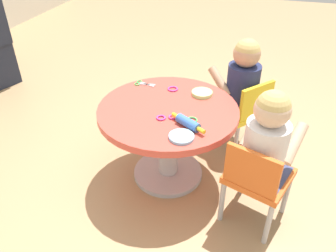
{
  "coord_description": "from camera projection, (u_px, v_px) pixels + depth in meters",
  "views": [
    {
      "loc": [
        -1.58,
        -0.45,
        1.48
      ],
      "look_at": [
        0.0,
        0.0,
        0.38
      ],
      "focal_mm": 35.82,
      "sensor_mm": 36.0,
      "label": 1
    }
  ],
  "objects": [
    {
      "name": "cookie_cutter_3",
      "position": [
        173.0,
        89.0,
        2.09
      ],
      "size": [
        0.07,
        0.07,
        0.01
      ],
      "primitive_type": "torus",
      "color": "#D83FA5",
      "rests_on": "craft_table"
    },
    {
      "name": "playdough_blob_1",
      "position": [
        181.0,
        137.0,
        1.66
      ],
      "size": [
        0.13,
        0.13,
        0.02
      ],
      "primitive_type": "cylinder",
      "color": "#8CCCF2",
      "rests_on": "craft_table"
    },
    {
      "name": "cookie_cutter_1",
      "position": [
        161.0,
        118.0,
        1.81
      ],
      "size": [
        0.05,
        0.05,
        0.01
      ],
      "primitive_type": "torus",
      "color": "#D83FA5",
      "rests_on": "craft_table"
    },
    {
      "name": "craft_scissors",
      "position": [
        142.0,
        84.0,
        2.15
      ],
      "size": [
        0.08,
        0.14,
        0.01
      ],
      "color": "silver",
      "rests_on": "craft_table"
    },
    {
      "name": "child_chair_right",
      "position": [
        243.0,
        110.0,
        2.26
      ],
      "size": [
        0.42,
        0.42,
        0.54
      ],
      "color": "#B7B7BC",
      "rests_on": "ground"
    },
    {
      "name": "cookie_cutter_2",
      "position": [
        173.0,
        117.0,
        1.82
      ],
      "size": [
        0.05,
        0.05,
        0.01
      ],
      "primitive_type": "torus",
      "color": "#D83FA5",
      "rests_on": "craft_table"
    },
    {
      "name": "craft_table",
      "position": [
        168.0,
        127.0,
        1.98
      ],
      "size": [
        0.81,
        0.81,
        0.5
      ],
      "color": "silver",
      "rests_on": "ground"
    },
    {
      "name": "rolling_pin",
      "position": [
        188.0,
        123.0,
        1.73
      ],
      "size": [
        0.14,
        0.21,
        0.05
      ],
      "color": "#3F72CC",
      "rests_on": "craft_table"
    },
    {
      "name": "cookie_cutter_0",
      "position": [
        192.0,
        120.0,
        1.79
      ],
      "size": [
        0.06,
        0.06,
        0.01
      ],
      "primitive_type": "torus",
      "color": "#4CB259",
      "rests_on": "craft_table"
    },
    {
      "name": "ground_plane",
      "position": [
        168.0,
        174.0,
        2.19
      ],
      "size": [
        10.0,
        10.0,
        0.0
      ],
      "primitive_type": "plane",
      "color": "tan"
    },
    {
      "name": "seated_child_left",
      "position": [
        267.0,
        139.0,
        1.61
      ],
      "size": [
        0.42,
        0.37,
        0.51
      ],
      "color": "#3F4772",
      "rests_on": "ground"
    },
    {
      "name": "seated_child_right",
      "position": [
        243.0,
        78.0,
        2.16
      ],
      "size": [
        0.43,
        0.44,
        0.51
      ],
      "color": "#3F4772",
      "rests_on": "ground"
    },
    {
      "name": "playdough_blob_0",
      "position": [
        202.0,
        93.0,
        2.03
      ],
      "size": [
        0.13,
        0.13,
        0.02
      ],
      "primitive_type": "cylinder",
      "color": "#B2E58C",
      "rests_on": "craft_table"
    },
    {
      "name": "child_chair_left",
      "position": [
        256.0,
        178.0,
        1.71
      ],
      "size": [
        0.39,
        0.39,
        0.54
      ],
      "color": "#B7B7BC",
      "rests_on": "ground"
    }
  ]
}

